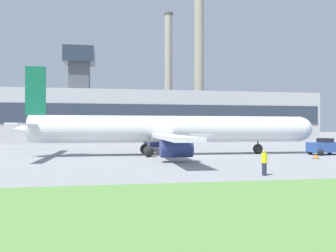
% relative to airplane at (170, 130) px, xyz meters
% --- Properties ---
extents(ground_plane, '(400.00, 400.00, 0.00)m').
position_rel_airplane_xyz_m(ground_plane, '(3.39, -1.45, -2.92)').
color(ground_plane, gray).
extents(terminal_building, '(67.48, 12.12, 19.58)m').
position_rel_airplane_xyz_m(terminal_building, '(2.69, 31.89, 2.66)').
color(terminal_building, '#B2B2B7').
rests_on(terminal_building, ground_plane).
extents(smokestack_left, '(2.50, 2.50, 36.26)m').
position_rel_airplane_xyz_m(smokestack_left, '(9.17, 54.85, 15.32)').
color(smokestack_left, gray).
rests_on(smokestack_left, ground_plane).
extents(smokestack_right, '(3.20, 3.20, 42.69)m').
position_rel_airplane_xyz_m(smokestack_right, '(18.24, 54.94, 18.56)').
color(smokestack_right, gray).
rests_on(smokestack_right, ground_plane).
extents(airplane, '(35.09, 30.10, 9.86)m').
position_rel_airplane_xyz_m(airplane, '(0.00, 0.00, 0.00)').
color(airplane, silver).
rests_on(airplane, ground_plane).
extents(pushback_tug, '(3.80, 2.67, 1.95)m').
position_rel_airplane_xyz_m(pushback_tug, '(18.10, -2.64, -2.03)').
color(pushback_tug, '#2D4C93').
rests_on(pushback_tug, ground_plane).
extents(ground_crew_person, '(0.39, 0.39, 1.72)m').
position_rel_airplane_xyz_m(ground_crew_person, '(3.36, -17.24, -2.04)').
color(ground_crew_person, '#23283D').
rests_on(ground_crew_person, ground_plane).
extents(traffic_cone_near_nose, '(0.63, 0.63, 0.52)m').
position_rel_airplane_xyz_m(traffic_cone_near_nose, '(14.01, -7.01, -2.68)').
color(traffic_cone_near_nose, black).
rests_on(traffic_cone_near_nose, ground_plane).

